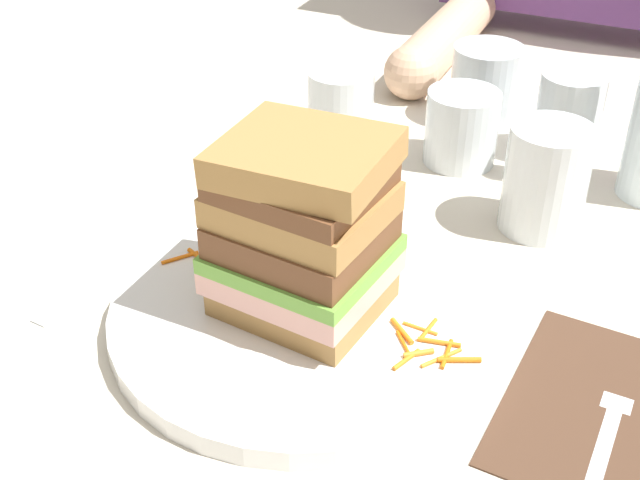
{
  "coord_description": "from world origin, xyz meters",
  "views": [
    {
      "loc": [
        0.21,
        -0.44,
        0.41
      ],
      "look_at": [
        -0.01,
        0.03,
        0.06
      ],
      "focal_mm": 47.02,
      "sensor_mm": 36.0,
      "label": 1
    }
  ],
  "objects_px": {
    "fork": "(609,430)",
    "knife": "(120,261)",
    "napkin_dark": "(615,411)",
    "empty_tumbler_0": "(461,128)",
    "empty_tumbler_2": "(568,115)",
    "sandwich": "(302,230)",
    "empty_tumbler_3": "(486,84)",
    "main_plate": "(303,314)",
    "juice_glass": "(545,183)",
    "empty_tumbler_1": "(341,103)"
  },
  "relations": [
    {
      "from": "knife",
      "to": "empty_tumbler_0",
      "type": "height_order",
      "value": "empty_tumbler_0"
    },
    {
      "from": "fork",
      "to": "juice_glass",
      "type": "bearing_deg",
      "value": 113.04
    },
    {
      "from": "napkin_dark",
      "to": "empty_tumbler_2",
      "type": "relative_size",
      "value": 1.98
    },
    {
      "from": "fork",
      "to": "knife",
      "type": "relative_size",
      "value": 0.83
    },
    {
      "from": "sandwich",
      "to": "empty_tumbler_2",
      "type": "xyz_separation_m",
      "value": [
        0.12,
        0.35,
        -0.04
      ]
    },
    {
      "from": "empty_tumbler_0",
      "to": "empty_tumbler_2",
      "type": "bearing_deg",
      "value": 32.16
    },
    {
      "from": "knife",
      "to": "empty_tumbler_1",
      "type": "xyz_separation_m",
      "value": [
        0.07,
        0.3,
        0.03
      ]
    },
    {
      "from": "fork",
      "to": "empty_tumbler_2",
      "type": "height_order",
      "value": "empty_tumbler_2"
    },
    {
      "from": "juice_glass",
      "to": "empty_tumbler_2",
      "type": "distance_m",
      "value": 0.15
    },
    {
      "from": "knife",
      "to": "empty_tumbler_2",
      "type": "distance_m",
      "value": 0.46
    },
    {
      "from": "empty_tumbler_2",
      "to": "empty_tumbler_0",
      "type": "bearing_deg",
      "value": -147.84
    },
    {
      "from": "sandwich",
      "to": "empty_tumbler_2",
      "type": "height_order",
      "value": "sandwich"
    },
    {
      "from": "napkin_dark",
      "to": "sandwich",
      "type": "bearing_deg",
      "value": -179.12
    },
    {
      "from": "sandwich",
      "to": "napkin_dark",
      "type": "distance_m",
      "value": 0.24
    },
    {
      "from": "main_plate",
      "to": "empty_tumbler_1",
      "type": "distance_m",
      "value": 0.32
    },
    {
      "from": "napkin_dark",
      "to": "empty_tumbler_0",
      "type": "distance_m",
      "value": 0.36
    },
    {
      "from": "empty_tumbler_0",
      "to": "empty_tumbler_3",
      "type": "bearing_deg",
      "value": 92.91
    },
    {
      "from": "main_plate",
      "to": "fork",
      "type": "bearing_deg",
      "value": -4.76
    },
    {
      "from": "napkin_dark",
      "to": "empty_tumbler_2",
      "type": "height_order",
      "value": "empty_tumbler_2"
    },
    {
      "from": "empty_tumbler_2",
      "to": "empty_tumbler_3",
      "type": "distance_m",
      "value": 0.11
    },
    {
      "from": "juice_glass",
      "to": "empty_tumbler_1",
      "type": "bearing_deg",
      "value": 158.59
    },
    {
      "from": "napkin_dark",
      "to": "empty_tumbler_2",
      "type": "xyz_separation_m",
      "value": [
        -0.11,
        0.35,
        0.04
      ]
    },
    {
      "from": "sandwich",
      "to": "knife",
      "type": "bearing_deg",
      "value": 178.02
    },
    {
      "from": "fork",
      "to": "empty_tumbler_3",
      "type": "distance_m",
      "value": 0.47
    },
    {
      "from": "sandwich",
      "to": "juice_glass",
      "type": "height_order",
      "value": "sandwich"
    },
    {
      "from": "sandwich",
      "to": "fork",
      "type": "relative_size",
      "value": 0.83
    },
    {
      "from": "sandwich",
      "to": "empty_tumbler_3",
      "type": "distance_m",
      "value": 0.4
    },
    {
      "from": "napkin_dark",
      "to": "empty_tumbler_0",
      "type": "height_order",
      "value": "empty_tumbler_0"
    },
    {
      "from": "main_plate",
      "to": "empty_tumbler_2",
      "type": "xyz_separation_m",
      "value": [
        0.12,
        0.35,
        0.04
      ]
    },
    {
      "from": "main_plate",
      "to": "juice_glass",
      "type": "relative_size",
      "value": 3.02
    },
    {
      "from": "juice_glass",
      "to": "empty_tumbler_2",
      "type": "bearing_deg",
      "value": 93.38
    },
    {
      "from": "empty_tumbler_1",
      "to": "knife",
      "type": "bearing_deg",
      "value": -103.38
    },
    {
      "from": "empty_tumbler_2",
      "to": "napkin_dark",
      "type": "bearing_deg",
      "value": -73.12
    },
    {
      "from": "sandwich",
      "to": "napkin_dark",
      "type": "bearing_deg",
      "value": 0.88
    },
    {
      "from": "empty_tumbler_0",
      "to": "napkin_dark",
      "type": "bearing_deg",
      "value": -55.88
    },
    {
      "from": "sandwich",
      "to": "juice_glass",
      "type": "xyz_separation_m",
      "value": [
        0.13,
        0.21,
        -0.04
      ]
    },
    {
      "from": "napkin_dark",
      "to": "main_plate",
      "type": "bearing_deg",
      "value": -179.16
    },
    {
      "from": "sandwich",
      "to": "empty_tumbler_0",
      "type": "xyz_separation_m",
      "value": [
        0.03,
        0.3,
        -0.05
      ]
    },
    {
      "from": "fork",
      "to": "empty_tumbler_3",
      "type": "height_order",
      "value": "empty_tumbler_3"
    },
    {
      "from": "empty_tumbler_3",
      "to": "juice_glass",
      "type": "bearing_deg",
      "value": -61.09
    },
    {
      "from": "knife",
      "to": "empty_tumbler_3",
      "type": "xyz_separation_m",
      "value": [
        0.2,
        0.4,
        0.04
      ]
    },
    {
      "from": "empty_tumbler_3",
      "to": "empty_tumbler_0",
      "type": "bearing_deg",
      "value": -87.09
    },
    {
      "from": "fork",
      "to": "empty_tumbler_2",
      "type": "xyz_separation_m",
      "value": [
        -0.11,
        0.37,
        0.04
      ]
    },
    {
      "from": "juice_glass",
      "to": "fork",
      "type": "bearing_deg",
      "value": -66.96
    },
    {
      "from": "juice_glass",
      "to": "sandwich",
      "type": "bearing_deg",
      "value": -121.81
    },
    {
      "from": "empty_tumbler_3",
      "to": "main_plate",
      "type": "bearing_deg",
      "value": -93.48
    },
    {
      "from": "knife",
      "to": "empty_tumbler_2",
      "type": "height_order",
      "value": "empty_tumbler_2"
    },
    {
      "from": "main_plate",
      "to": "empty_tumbler_0",
      "type": "height_order",
      "value": "empty_tumbler_0"
    },
    {
      "from": "empty_tumbler_1",
      "to": "empty_tumbler_3",
      "type": "relative_size",
      "value": 0.86
    },
    {
      "from": "napkin_dark",
      "to": "juice_glass",
      "type": "bearing_deg",
      "value": 115.41
    }
  ]
}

